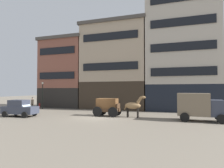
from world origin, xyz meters
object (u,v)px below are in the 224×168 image
(cargo_wagon, at_px, (108,106))
(pedestrian_officer, at_px, (32,103))
(draft_horse, at_px, (134,105))
(sedan_dark, at_px, (20,108))
(streetlamp_curbside, at_px, (43,91))
(fire_hydrant_curbside, at_px, (40,106))
(delivery_truck_near, at_px, (200,106))

(cargo_wagon, height_order, pedestrian_officer, cargo_wagon)
(draft_horse, bearing_deg, pedestrian_officer, 168.88)
(sedan_dark, distance_m, streetlamp_curbside, 8.57)
(sedan_dark, bearing_deg, cargo_wagon, 20.17)
(streetlamp_curbside, height_order, fire_hydrant_curbside, streetlamp_curbside)
(draft_horse, height_order, pedestrian_officer, draft_horse)
(pedestrian_officer, xyz_separation_m, streetlamp_curbside, (0.75, 1.30, 1.69))
(sedan_dark, bearing_deg, pedestrian_officer, 121.32)
(sedan_dark, relative_size, fire_hydrant_curbside, 4.64)
(pedestrian_officer, xyz_separation_m, fire_hydrant_curbside, (-0.12, 1.70, -0.55))
(delivery_truck_near, bearing_deg, fire_hydrant_curbside, 166.88)
(draft_horse, distance_m, streetlamp_curbside, 15.89)
(pedestrian_officer, height_order, fire_hydrant_curbside, pedestrian_officer)
(cargo_wagon, height_order, sedan_dark, cargo_wagon)
(cargo_wagon, bearing_deg, fire_hydrant_curbside, 159.78)
(draft_horse, height_order, delivery_truck_near, delivery_truck_near)
(cargo_wagon, xyz_separation_m, fire_hydrant_curbside, (-13.12, 4.83, -0.72))
(draft_horse, bearing_deg, sedan_dark, -164.51)
(streetlamp_curbside, distance_m, fire_hydrant_curbside, 2.44)
(draft_horse, relative_size, streetlamp_curbside, 0.57)
(pedestrian_officer, bearing_deg, fire_hydrant_curbside, 93.95)
(streetlamp_curbside, bearing_deg, delivery_truck_near, -12.62)
(cargo_wagon, distance_m, delivery_truck_near, 9.40)
(delivery_truck_near, bearing_deg, cargo_wagon, 177.48)
(streetlamp_curbside, relative_size, fire_hydrant_curbside, 4.96)
(draft_horse, relative_size, pedestrian_officer, 1.31)
(delivery_truck_near, xyz_separation_m, pedestrian_officer, (-22.39, 3.55, -0.44))
(draft_horse, distance_m, fire_hydrant_curbside, 16.80)
(cargo_wagon, bearing_deg, delivery_truck_near, -2.52)
(pedestrian_officer, bearing_deg, sedan_dark, -58.68)
(sedan_dark, height_order, pedestrian_officer, sedan_dark)
(pedestrian_officer, relative_size, streetlamp_curbside, 0.44)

